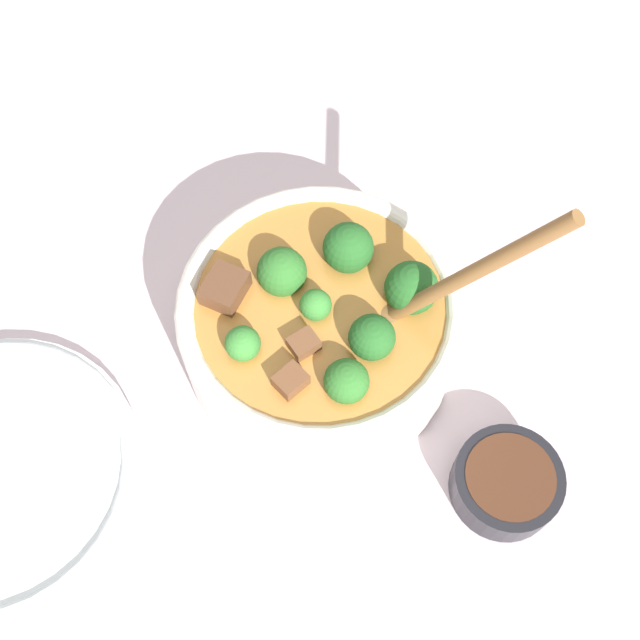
# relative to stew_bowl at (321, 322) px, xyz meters

# --- Properties ---
(ground_plane) EXTENTS (4.00, 4.00, 0.00)m
(ground_plane) POSITION_rel_stew_bowl_xyz_m (-0.00, 0.00, -0.05)
(ground_plane) COLOR silver
(stew_bowl) EXTENTS (0.23, 0.26, 0.23)m
(stew_bowl) POSITION_rel_stew_bowl_xyz_m (0.00, 0.00, 0.00)
(stew_bowl) COLOR white
(stew_bowl) RESTS_ON ground_plane
(condiment_bowl) EXTENTS (0.09, 0.09, 0.04)m
(condiment_bowl) POSITION_rel_stew_bowl_xyz_m (-0.00, -0.19, -0.03)
(condiment_bowl) COLOR black
(condiment_bowl) RESTS_ON ground_plane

